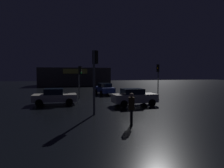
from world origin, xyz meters
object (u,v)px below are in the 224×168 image
Objects in this scene: car_crossing at (55,96)px; car_near at (134,97)px; traffic_signal_main at (80,76)px; car_far at (105,89)px; pedestrian at (131,106)px; traffic_signal_opposite at (158,72)px; traffic_signal_cross_left at (95,70)px; store_building at (74,76)px.

car_near is at bearing -19.61° from car_crossing.
traffic_signal_main reaches higher than car_far.
traffic_signal_main is 12.88m from pedestrian.
traffic_signal_main is at bearing -135.25° from car_far.
traffic_signal_opposite is 1.03× the size of car_crossing.
traffic_signal_cross_left is (0.30, -9.27, 0.50)m from traffic_signal_main.
traffic_signal_cross_left is at bearing -142.90° from car_near.
traffic_signal_cross_left reaches higher than store_building.
traffic_signal_main is 0.85× the size of car_far.
traffic_signal_opposite is at bearing 58.80° from pedestrian.
car_crossing is (-2.61, -3.84, -1.82)m from traffic_signal_main.
car_near is at bearing 69.05° from pedestrian.
car_far is at bearing -83.18° from store_building.
traffic_signal_cross_left is 1.12× the size of car_near.
traffic_signal_opposite is 14.53m from traffic_signal_cross_left.
car_near is (-6.02, -7.59, -2.19)m from traffic_signal_opposite.
traffic_signal_main is at bearing 124.07° from car_near.
car_crossing is at bearing -158.19° from traffic_signal_opposite.
pedestrian is (-8.46, -13.97, -1.92)m from traffic_signal_opposite.
car_far reaches higher than car_near.
pedestrian is (4.42, -8.82, 0.30)m from car_crossing.
traffic_signal_cross_left is (-9.96, -10.58, 0.09)m from traffic_signal_opposite.
store_building reaches higher than traffic_signal_main.
car_near is 0.92× the size of car_far.
store_building is 3.72× the size of traffic_signal_cross_left.
traffic_signal_main is 9.29m from traffic_signal_cross_left.
traffic_signal_main is at bearing 91.87° from traffic_signal_cross_left.
car_near is (4.25, -6.28, -1.78)m from traffic_signal_main.
car_near is (3.45, -33.36, -1.30)m from store_building.
car_crossing is (-6.21, -7.42, -0.05)m from car_far.
traffic_signal_main reaches higher than car_near.
store_building is 4.20× the size of car_crossing.
traffic_signal_cross_left is at bearing 113.98° from pedestrian.
store_building is 31.14m from car_crossing.
traffic_signal_opposite is at bearing -69.82° from store_building.
store_building is at bearing 95.91° from car_near.
pedestrian is at bearing -96.31° from car_far.
car_near is at bearing -128.39° from traffic_signal_opposite.
car_near is 1.01× the size of car_crossing.
car_far reaches higher than car_crossing.
traffic_signal_opposite reaches higher than car_crossing.
traffic_signal_opposite reaches higher than traffic_signal_main.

